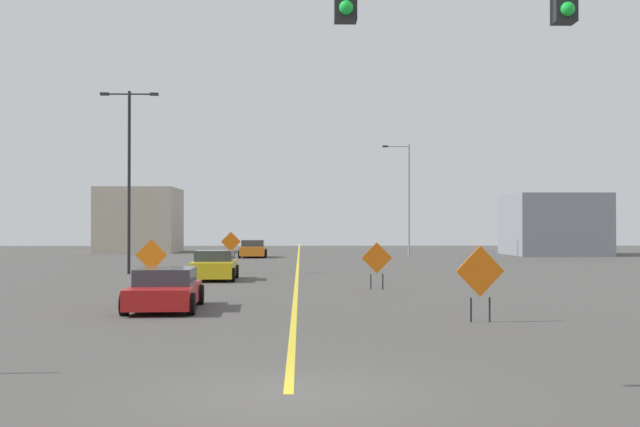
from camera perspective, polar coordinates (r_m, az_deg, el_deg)
ground at (r=12.42m, az=-2.27°, el=-12.77°), size 167.26×167.26×0.00m
road_centre_stripe at (r=58.67m, az=-1.56°, el=-3.29°), size 0.16×92.92×0.01m
traffic_signal_assembly at (r=13.14m, az=17.50°, el=11.71°), size 10.21×0.44×7.15m
street_lamp_far_left at (r=64.05m, az=6.22°, el=1.33°), size 2.18×0.24×8.95m
street_lamp_near_right at (r=42.72m, az=-13.46°, el=3.15°), size 3.01×0.24×9.51m
construction_sign_left_lane at (r=21.58m, az=11.36°, el=-4.27°), size 1.34×0.28×2.02m
construction_sign_right_lane at (r=31.78m, az=4.07°, el=-3.33°), size 1.24×0.12×1.87m
construction_sign_left_shoulder at (r=33.24m, az=-11.95°, el=-3.08°), size 1.30×0.10×1.97m
construction_sign_median_far at (r=52.38m, az=-6.38°, el=-2.13°), size 1.29×0.11×2.09m
car_yellow_mid at (r=37.34m, az=-7.56°, el=-3.74°), size 2.18×3.94×1.37m
car_red_far at (r=24.75m, az=-11.00°, el=-5.36°), size 2.24×4.42×1.25m
car_orange_passing at (r=62.41m, az=-4.81°, el=-2.53°), size 2.18×4.08×1.36m
roadside_building_west at (r=75.51m, az=-12.74°, el=-0.47°), size 6.99×7.59×5.91m
roadside_building_east at (r=69.95m, az=16.31°, el=-0.77°), size 7.49×7.97×5.10m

